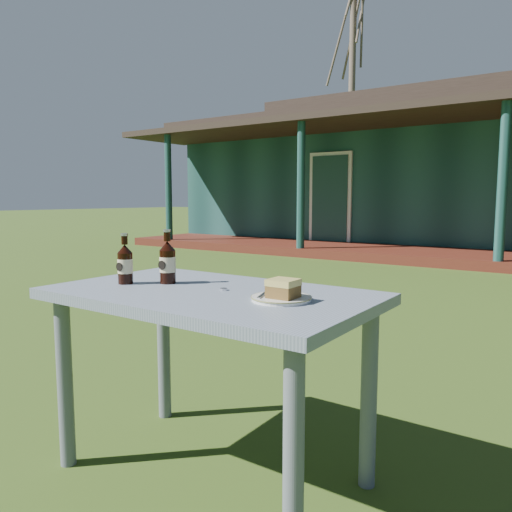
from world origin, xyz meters
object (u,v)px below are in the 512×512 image
Objects in this scene: plate at (281,298)px; cola_bottle_near at (168,262)px; cola_bottle_far at (125,264)px; cake_slice at (283,288)px; cafe_table at (210,317)px.

plate is 0.94× the size of cola_bottle_near.
cola_bottle_far is (-0.13, -0.10, -0.01)m from cola_bottle_near.
plate is 2.22× the size of cake_slice.
plate is 0.56m from cola_bottle_near.
plate is 0.04m from cake_slice.
cake_slice is 0.46× the size of cola_bottle_far.
cafe_table is 5.97× the size of cola_bottle_far.
cola_bottle_near is at bearing 173.64° from cafe_table.
plate is 0.69m from cola_bottle_far.
cola_bottle_near reaches higher than plate.
plate is at bearing 6.07° from cola_bottle_far.
cafe_table is 0.42m from cola_bottle_far.
cafe_table is 5.88× the size of plate.
cola_bottle_far is at bearing -142.24° from cola_bottle_near.
cafe_table is 13.04× the size of cake_slice.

